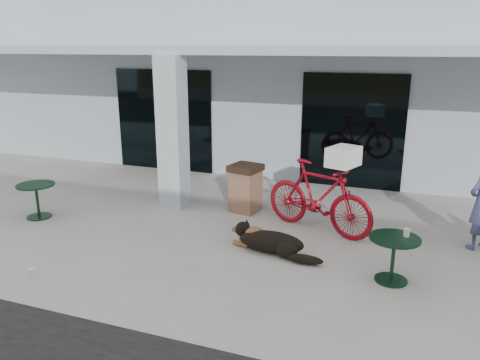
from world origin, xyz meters
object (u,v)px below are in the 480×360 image
at_px(bicycle, 318,197).
at_px(cafe_table_far, 393,259).
at_px(dog, 271,241).
at_px(cafe_table_near, 37,201).
at_px(trash_receptacle, 245,188).

xyz_separation_m(bicycle, cafe_table_far, (1.38, -1.54, -0.32)).
height_order(dog, cafe_table_near, cafe_table_near).
relative_size(cafe_table_near, cafe_table_far, 1.01).
distance_m(bicycle, dog, 1.38).
height_order(bicycle, dog, bicycle).
bearing_deg(bicycle, cafe_table_far, -117.29).
relative_size(bicycle, dog, 1.72).
bearing_deg(trash_receptacle, cafe_table_near, -154.65).
height_order(cafe_table_near, cafe_table_far, cafe_table_near).
bearing_deg(cafe_table_far, dog, 169.96).
distance_m(bicycle, trash_receptacle, 1.71).
xyz_separation_m(dog, trash_receptacle, (-1.08, 1.77, 0.28)).
bearing_deg(dog, cafe_table_near, -166.21).
height_order(bicycle, cafe_table_far, bicycle).
bearing_deg(dog, bicycle, 80.20).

